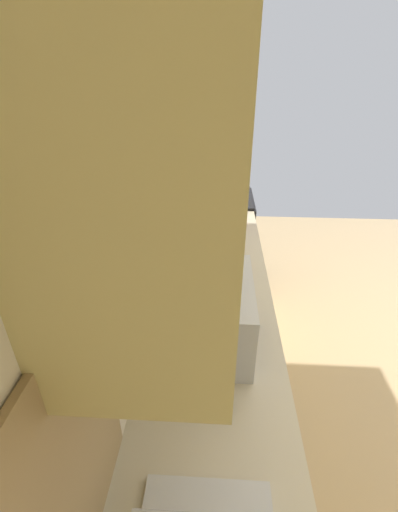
# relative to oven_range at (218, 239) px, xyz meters

# --- Properties ---
(wall_back) EXTENTS (3.96, 0.12, 2.64)m
(wall_back) POSITION_rel_oven_range_xyz_m (-1.38, 0.37, 0.86)
(wall_back) COLOR beige
(wall_back) RESTS_ON ground_plane
(counter_run) EXTENTS (2.99, 0.62, 0.89)m
(counter_run) POSITION_rel_oven_range_xyz_m (-1.80, 0.02, -0.01)
(counter_run) COLOR #D7BE70
(counter_run) RESTS_ON ground_plane
(upper_cabinets) EXTENTS (1.77, 0.33, 0.69)m
(upper_cabinets) POSITION_rel_oven_range_xyz_m (-1.80, 0.15, 1.35)
(upper_cabinets) COLOR #D3BF72
(window_back_wall) EXTENTS (0.56, 0.02, 0.61)m
(window_back_wall) POSITION_rel_oven_range_xyz_m (-2.68, 0.30, 0.80)
(window_back_wall) COLOR #997A4C
(oven_range) EXTENTS (0.63, 0.64, 1.07)m
(oven_range) POSITION_rel_oven_range_xyz_m (0.00, 0.00, 0.00)
(oven_range) COLOR black
(oven_range) RESTS_ON ground_plane
(microwave) EXTENTS (0.50, 0.38, 0.30)m
(microwave) POSITION_rel_oven_range_xyz_m (-1.86, 0.04, 0.58)
(microwave) COLOR #B7BABF
(microwave) RESTS_ON counter_run
(bowl) EXTENTS (0.13, 0.13, 0.04)m
(bowl) POSITION_rel_oven_range_xyz_m (-1.31, -0.07, 0.45)
(bowl) COLOR silver
(bowl) RESTS_ON counter_run
(kettle) EXTENTS (0.15, 0.11, 0.16)m
(kettle) POSITION_rel_oven_range_xyz_m (-0.61, -0.07, 0.50)
(kettle) COLOR red
(kettle) RESTS_ON counter_run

